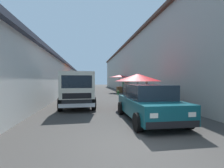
% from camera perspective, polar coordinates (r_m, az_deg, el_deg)
% --- Properties ---
extents(ground, '(90.00, 90.00, 0.00)m').
position_cam_1_polar(ground, '(17.26, -4.13, -4.11)').
color(ground, '#3D3A38').
extents(building_left_whitewash, '(49.80, 7.50, 3.71)m').
position_cam_1_polar(building_left_whitewash, '(20.33, -25.76, 1.84)').
color(building_left_whitewash, silver).
rests_on(building_left_whitewash, ground).
extents(building_right_concrete, '(49.80, 7.50, 6.59)m').
position_cam_1_polar(building_right_concrete, '(21.27, 15.63, 5.78)').
color(building_right_concrete, '#A39E93').
rests_on(building_right_concrete, ground).
extents(fruit_stall_near_right, '(2.82, 2.82, 2.41)m').
position_cam_1_polar(fruit_stall_near_right, '(21.90, 2.62, 2.02)').
color(fruit_stall_near_right, '#9E9EA3').
rests_on(fruit_stall_near_right, ground).
extents(fruit_stall_mid_lane, '(2.72, 2.72, 2.09)m').
position_cam_1_polar(fruit_stall_mid_lane, '(9.86, 9.10, 1.19)').
color(fruit_stall_mid_lane, '#9E9EA3').
rests_on(fruit_stall_mid_lane, ground).
extents(fruit_stall_near_left, '(2.49, 2.49, 2.33)m').
position_cam_1_polar(fruit_stall_near_left, '(20.26, -12.38, 1.69)').
color(fruit_stall_near_left, '#9E9EA3').
rests_on(fruit_stall_near_left, ground).
extents(fruit_stall_far_left, '(2.41, 2.41, 2.08)m').
position_cam_1_polar(fruit_stall_far_left, '(23.38, -10.64, 1.22)').
color(fruit_stall_far_left, '#9E9EA3').
rests_on(fruit_stall_far_left, ground).
extents(hatchback_car, '(3.91, 1.93, 1.45)m').
position_cam_1_polar(hatchback_car, '(6.87, 12.43, -6.18)').
color(hatchback_car, '#0F4C56').
rests_on(hatchback_car, ground).
extents(delivery_truck, '(5.00, 2.16, 2.08)m').
position_cam_1_polar(delivery_truck, '(9.68, -11.90, -2.20)').
color(delivery_truck, black).
rests_on(delivery_truck, ground).
extents(vendor_by_crates, '(0.35, 0.61, 1.61)m').
position_cam_1_polar(vendor_by_crates, '(11.37, 11.93, -2.27)').
color(vendor_by_crates, '#665B4C').
rests_on(vendor_by_crates, ground).
extents(vendor_in_shade, '(0.66, 0.25, 1.67)m').
position_cam_1_polar(vendor_in_shade, '(20.70, 3.85, -0.52)').
color(vendor_in_shade, '#232328').
rests_on(vendor_in_shade, ground).
extents(plastic_stool, '(0.30, 0.30, 0.43)m').
position_cam_1_polar(plastic_stool, '(18.49, 2.13, -2.73)').
color(plastic_stool, '#1E8C3F').
rests_on(plastic_stool, ground).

